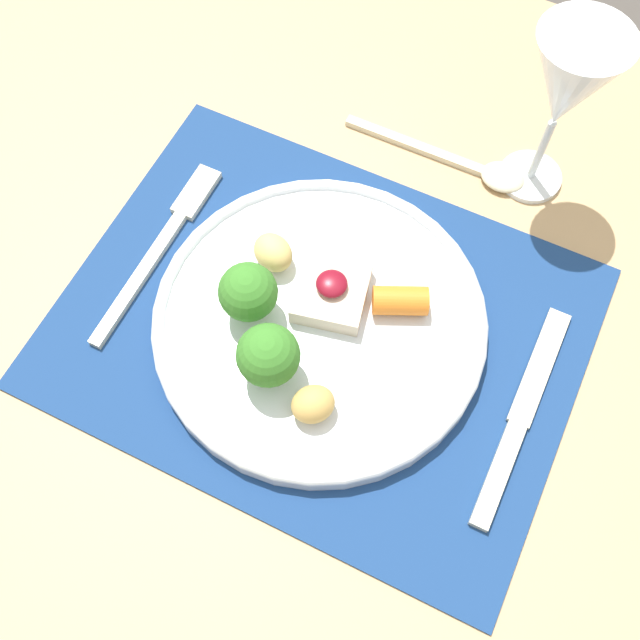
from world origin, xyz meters
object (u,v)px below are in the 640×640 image
object	(u,v)px
dinner_plate	(315,323)
fork	(165,239)
wine_glass_near	(568,87)
knife	(516,428)
spoon	(471,166)

from	to	relation	value
dinner_plate	fork	world-z (taller)	dinner_plate
fork	wine_glass_near	distance (m)	0.38
fork	wine_glass_near	bearing A→B (deg)	38.50
fork	wine_glass_near	world-z (taller)	wine_glass_near
fork	knife	distance (m)	0.36
knife	spoon	world-z (taller)	spoon
dinner_plate	knife	xyz separation A→B (m)	(0.19, -0.01, -0.01)
knife	spoon	bearing A→B (deg)	121.26
knife	spoon	distance (m)	0.27
spoon	knife	bearing A→B (deg)	-64.80
wine_glass_near	spoon	bearing A→B (deg)	-165.45
dinner_plate	fork	xyz separation A→B (m)	(-0.17, 0.02, -0.01)
dinner_plate	wine_glass_near	xyz separation A→B (m)	(0.12, 0.25, 0.11)
fork	spoon	distance (m)	0.31
fork	knife	bearing A→B (deg)	-4.09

